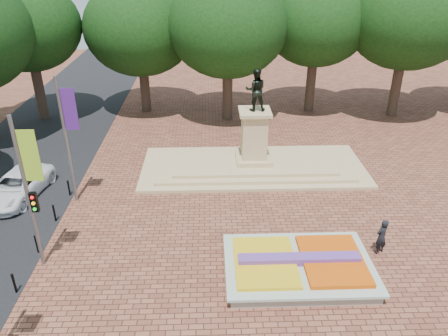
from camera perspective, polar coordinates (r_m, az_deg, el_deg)
name	(u,v)px	position (r m, az deg, el deg)	size (l,w,h in m)	color
ground	(269,245)	(21.06, 5.88, -9.99)	(90.00, 90.00, 0.00)	brown
flower_bed	(299,266)	(19.45, 9.77, -12.49)	(6.30, 4.30, 0.91)	gray
monument	(253,156)	(27.44, 3.87, 1.57)	(14.00, 6.00, 6.40)	tan
tree_row_back	(274,33)	(35.53, 6.49, 17.14)	(44.80, 8.80, 10.43)	#37251E
banner_poles	(26,192)	(19.14, -24.41, -2.83)	(0.88, 11.17, 7.00)	slate
bollard_row	(26,262)	(20.97, -24.45, -11.08)	(0.12, 13.12, 0.98)	black
van	(17,186)	(26.90, -25.44, -2.16)	(2.34, 5.07, 1.41)	white
pedestrian	(381,237)	(21.23, 19.87, -8.43)	(0.64, 0.42, 1.76)	black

